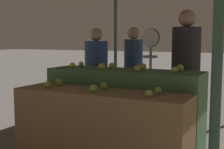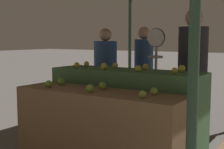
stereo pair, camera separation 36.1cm
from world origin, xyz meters
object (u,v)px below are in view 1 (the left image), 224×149
at_px(person_customer_right, 96,70).
at_px(person_customer_left, 133,66).
at_px(person_vendor_at_scale, 186,65).
at_px(produce_scale, 150,60).

bearing_deg(person_customer_right, person_customer_left, -117.76).
relative_size(person_customer_left, person_customer_right, 1.02).
xyz_separation_m(person_vendor_at_scale, person_customer_left, (-1.06, 0.61, -0.10)).
distance_m(person_customer_left, person_customer_right, 0.68).
relative_size(person_vendor_at_scale, person_customer_left, 1.12).
relative_size(person_vendor_at_scale, person_customer_right, 1.14).
height_order(produce_scale, person_vendor_at_scale, person_vendor_at_scale).
xyz_separation_m(person_vendor_at_scale, person_customer_right, (-1.48, 0.08, -0.14)).
height_order(person_customer_left, person_customer_right, person_customer_left).
height_order(produce_scale, person_customer_left, person_customer_left).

